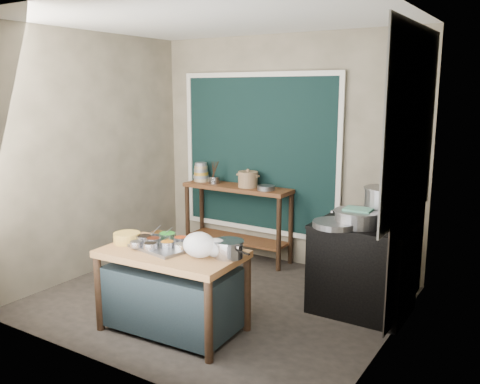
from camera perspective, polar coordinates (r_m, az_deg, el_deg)
The scene contains 31 objects.
floor at distance 5.40m, azimuth -2.69°, elevation -12.12°, with size 3.50×3.00×0.02m, color #2D2722.
back_wall at distance 6.29m, azimuth 5.07°, elevation 4.57°, with size 3.50×0.02×2.80m, color gray.
left_wall at distance 6.18m, azimuth -16.39°, elevation 4.02°, with size 0.02×3.00×2.80m, color gray.
right_wall at distance 4.26m, azimuth 16.96°, elevation 0.87°, with size 0.02×3.00×2.80m, color gray.
ceiling at distance 5.00m, azimuth -3.00°, elevation 19.06°, with size 3.50×3.00×0.02m, color gray.
curtain_panel at distance 6.43m, azimuth 2.12°, elevation 4.30°, with size 2.10×0.02×1.90m, color black.
curtain_frame at distance 6.42m, azimuth 2.07°, elevation 4.29°, with size 2.22×0.03×2.02m, color beige, non-canonical shape.
tile_panel at distance 4.75m, azimuth 18.76°, elevation 7.27°, with size 0.02×1.70×1.70m, color #B2B2AA.
soot_patch at distance 5.04m, azimuth 18.25°, elevation -5.81°, with size 0.01×1.30×1.30m, color black.
wall_shelf at distance 5.08m, azimuth 18.23°, elevation 4.70°, with size 0.22×0.70×0.03m, color beige.
prep_table at distance 4.67m, azimuth -7.56°, elevation -10.94°, with size 1.25×0.72×0.75m, color brown.
back_counter at distance 6.54m, azimuth -0.29°, elevation -3.39°, with size 1.45×0.40×0.95m, color #582D19.
stove_block at distance 5.14m, azimuth 13.53°, elevation -8.47°, with size 0.90×0.68×0.85m, color black.
stove_top at distance 5.01m, azimuth 13.76°, elevation -3.72°, with size 0.92×0.69×0.03m, color black.
condiment_tray at distance 4.66m, azimuth -8.70°, elevation -5.96°, with size 0.60×0.43×0.03m, color gray.
condiment_bowls at distance 4.67m, azimuth -8.80°, elevation -5.39°, with size 0.56×0.44×0.06m.
yellow_basin at distance 4.83m, azimuth -12.57°, elevation -5.05°, with size 0.25×0.25×0.10m, color #B67538.
saucepan at distance 4.32m, azimuth -1.29°, elevation -6.39°, with size 0.27×0.27×0.15m, color gray, non-canonical shape.
plastic_bag_a at distance 4.32m, azimuth -4.60°, elevation -5.93°, with size 0.29×0.25×0.22m, color white.
plastic_bag_b at distance 4.32m, azimuth -2.70°, elevation -6.27°, with size 0.22×0.18×0.16m, color white.
bowl_stack at distance 6.77m, azimuth -4.38°, elevation 2.14°, with size 0.22×0.22×0.25m.
utensil_cup at distance 6.60m, azimuth -2.89°, elevation 1.36°, with size 0.15×0.15×0.09m, color gray.
ceramic_crock at distance 6.33m, azimuth 0.89°, elevation 1.34°, with size 0.26×0.26×0.18m, color brown, non-canonical shape.
wide_bowl at distance 6.16m, azimuth 2.93°, elevation 0.48°, with size 0.22×0.22×0.05m, color gray.
stock_pot at distance 5.09m, azimuth 16.05°, elevation -1.43°, with size 0.44×0.44×0.34m, color gray, non-canonical shape.
pot_lid at distance 4.86m, azimuth 16.83°, elevation -1.27°, with size 0.49×0.49×0.02m, color gray.
steamer at distance 4.92m, azimuth 13.09°, elevation -2.88°, with size 0.46×0.46×0.15m, color gray, non-canonical shape.
green_cloth at distance 4.90m, azimuth 13.13°, elevation -1.92°, with size 0.25×0.20×0.02m, color #508B66.
shallow_pan at distance 4.84m, azimuth 10.57°, elevation -3.58°, with size 0.41×0.41×0.05m, color gray.
shelf_bowl_stack at distance 5.02m, azimuth 18.12°, elevation 5.44°, with size 0.15×0.15×0.12m.
shelf_bowl_green at distance 5.26m, azimuth 18.76°, elevation 5.34°, with size 0.16×0.16×0.06m, color gray.
Camera 1 is at (2.84, -4.06, 2.14)m, focal length 38.00 mm.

